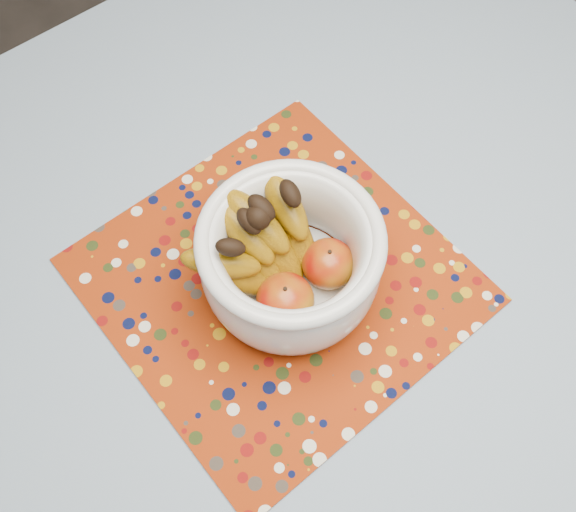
% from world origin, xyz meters
% --- Properties ---
extents(table, '(1.20, 1.20, 0.75)m').
position_xyz_m(table, '(0.00, 0.00, 0.67)').
color(table, brown).
rests_on(table, ground).
extents(tablecloth, '(1.32, 1.32, 0.01)m').
position_xyz_m(tablecloth, '(0.00, 0.00, 0.76)').
color(tablecloth, slate).
rests_on(tablecloth, table).
extents(placemat, '(0.45, 0.45, 0.00)m').
position_xyz_m(placemat, '(-0.08, 0.05, 0.76)').
color(placemat, maroon).
rests_on(placemat, tablecloth).
extents(fruit_bowl, '(0.26, 0.23, 0.18)m').
position_xyz_m(fruit_bowl, '(-0.08, 0.04, 0.84)').
color(fruit_bowl, silver).
rests_on(fruit_bowl, placemat).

